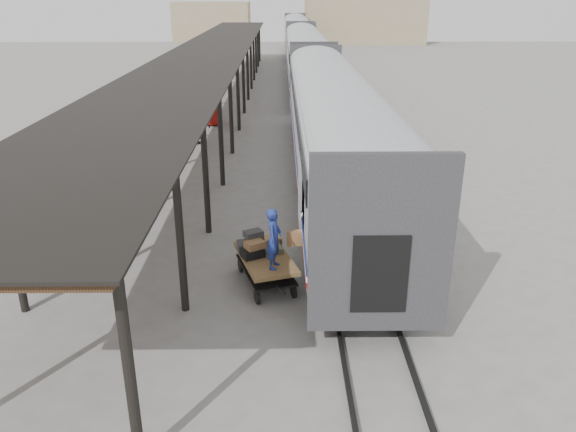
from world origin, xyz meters
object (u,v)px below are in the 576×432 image
Objects in this scene: baggage_cart at (266,263)px; pedestrian at (200,127)px; luggage_tug at (213,114)px; porter at (274,238)px.

pedestrian reaches higher than baggage_cart.
pedestrian is at bearing -105.83° from luggage_tug.
luggage_tug is 0.99× the size of porter.
pedestrian is at bearing 86.88° from baggage_cart.
porter is at bearing -86.07° from baggage_cart.
luggage_tug is 21.48m from porter.
baggage_cart is at bearing 120.60° from pedestrian.
baggage_cart is 15.90m from pedestrian.
pedestrian is (-3.84, 15.42, 0.30)m from baggage_cart.
luggage_tug is 0.86× the size of pedestrian.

